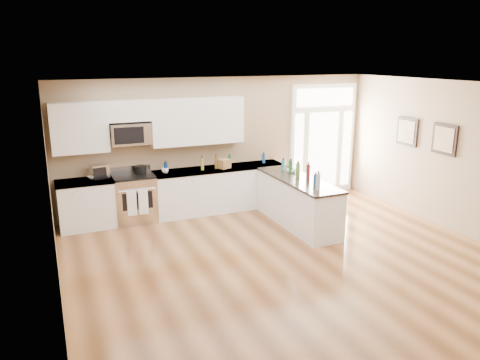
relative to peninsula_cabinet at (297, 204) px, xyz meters
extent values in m
plane|color=brown|center=(-0.93, -2.24, -0.43)|extent=(8.00, 8.00, 0.00)
plane|color=#977E5F|center=(-0.93, 1.76, 0.97)|extent=(7.00, 0.00, 7.00)
plane|color=#977E5F|center=(-4.42, -2.24, 0.97)|extent=(0.00, 8.00, 8.00)
plane|color=white|center=(-0.93, -2.24, 2.37)|extent=(8.00, 8.00, 0.00)
cube|color=white|center=(-3.80, 1.45, 0.02)|extent=(1.06, 0.62, 0.90)
cube|color=black|center=(-3.80, 1.45, -0.38)|extent=(1.02, 0.52, 0.10)
cube|color=black|center=(-3.80, 1.45, 0.49)|extent=(1.10, 0.66, 0.04)
cube|color=white|center=(-1.08, 1.45, 0.02)|extent=(2.81, 0.62, 0.90)
cube|color=black|center=(-1.08, 1.45, -0.38)|extent=(2.77, 0.52, 0.10)
cube|color=black|center=(-1.08, 1.45, 0.49)|extent=(2.85, 0.66, 0.04)
cube|color=white|center=(0.00, 0.00, 0.02)|extent=(0.65, 2.28, 0.90)
cube|color=black|center=(0.00, 0.00, -0.38)|extent=(0.61, 2.18, 0.10)
cube|color=black|center=(0.00, 0.00, 0.49)|extent=(0.69, 2.32, 0.04)
cube|color=white|center=(-3.81, 1.59, 1.49)|extent=(1.04, 0.33, 0.95)
cube|color=white|center=(-1.50, 1.59, 1.49)|extent=(1.94, 0.33, 0.95)
cube|color=white|center=(-2.88, 1.59, 1.77)|extent=(0.82, 0.33, 0.40)
cube|color=silver|center=(-2.88, 1.56, 1.33)|extent=(0.78, 0.40, 0.42)
cube|color=black|center=(-2.94, 1.35, 1.33)|extent=(0.56, 0.01, 0.32)
cube|color=white|center=(1.62, 1.72, 0.87)|extent=(1.70, 0.08, 2.60)
cube|color=white|center=(1.62, 1.67, 0.62)|extent=(0.78, 0.02, 1.80)
cube|color=white|center=(0.96, 1.67, 0.62)|extent=(0.22, 0.02, 1.80)
cube|color=white|center=(2.28, 1.67, 0.62)|extent=(0.22, 0.02, 1.80)
cube|color=white|center=(1.62, 1.67, 1.87)|extent=(1.50, 0.02, 0.40)
cube|color=black|center=(2.54, -0.04, 1.27)|extent=(0.04, 0.58, 0.58)
cube|color=olive|center=(2.52, -0.04, 1.27)|extent=(0.01, 0.46, 0.46)
cube|color=black|center=(2.54, -1.04, 1.27)|extent=(0.04, 0.58, 0.58)
cube|color=olive|center=(2.52, -1.04, 1.27)|extent=(0.01, 0.46, 0.46)
cube|color=silver|center=(-2.89, 1.45, 0.03)|extent=(0.80, 0.66, 0.92)
cube|color=black|center=(-2.89, 1.45, 0.50)|extent=(0.80, 0.60, 0.03)
cube|color=silver|center=(-2.89, 1.75, 0.58)|extent=(0.80, 0.04, 0.14)
cube|color=black|center=(-2.89, 1.12, 0.09)|extent=(0.58, 0.01, 0.34)
cylinder|color=silver|center=(-2.89, 1.09, 0.31)|extent=(0.70, 0.02, 0.02)
cube|color=white|center=(-3.01, 1.08, 0.07)|extent=(0.18, 0.02, 0.50)
cube|color=white|center=(-2.79, 1.08, 0.07)|extent=(0.18, 0.02, 0.50)
cylinder|color=black|center=(-2.72, 1.53, 0.60)|extent=(0.25, 0.25, 0.18)
cube|color=silver|center=(-3.52, 1.52, 0.64)|extent=(0.37, 0.32, 0.27)
cube|color=brown|center=(-1.00, 1.34, 0.60)|extent=(0.28, 0.25, 0.19)
imported|color=white|center=(-3.63, 1.51, 0.53)|extent=(0.29, 0.29, 0.05)
imported|color=white|center=(0.13, 0.50, 0.53)|extent=(0.24, 0.24, 0.06)
imported|color=white|center=(-2.25, 1.43, 0.56)|extent=(0.18, 0.18, 0.11)
cylinder|color=#19591E|center=(-0.83, 1.50, 0.62)|extent=(0.07, 0.07, 0.22)
cylinder|color=navy|center=(0.04, -0.54, 0.61)|extent=(0.08, 0.08, 0.20)
cylinder|color=brown|center=(-1.18, 1.38, 0.64)|extent=(0.06, 0.06, 0.26)
cylinder|color=olive|center=(-1.48, 1.39, 0.63)|extent=(0.06, 0.06, 0.25)
cylinder|color=#26727F|center=(0.08, 0.76, 0.61)|extent=(0.08, 0.08, 0.21)
cylinder|color=#591919|center=(0.10, -0.19, 0.66)|extent=(0.07, 0.07, 0.32)
cylinder|color=#B2B2B7|center=(-0.09, -0.84, 0.66)|extent=(0.08, 0.08, 0.31)
cylinder|color=navy|center=(-2.23, 1.48, 0.60)|extent=(0.08, 0.08, 0.20)
cylinder|color=#3F7226|center=(0.05, 0.11, 0.65)|extent=(0.08, 0.08, 0.28)
cylinder|color=#19591E|center=(0.08, 0.46, 0.63)|extent=(0.08, 0.08, 0.25)
cylinder|color=navy|center=(-0.03, 1.48, 0.60)|extent=(0.07, 0.07, 0.20)
camera|label=1|loc=(-4.42, -7.57, 2.81)|focal=35.00mm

